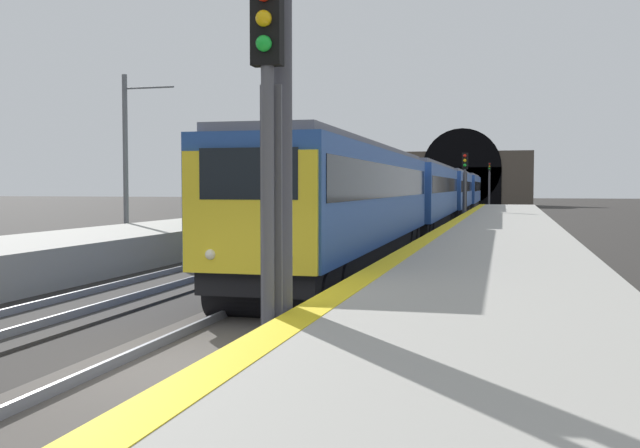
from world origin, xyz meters
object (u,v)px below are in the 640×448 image
railway_signal_mid (465,182)px  catenary_mast_near (126,159)px  train_adjacent_platform (381,191)px  railway_signal_near (268,148)px  railway_signal_far (489,180)px  train_main_approaching (438,193)px

railway_signal_mid → catenary_mast_near: (-19.06, 13.21, 0.93)m
train_adjacent_platform → railway_signal_near: (-43.91, -6.20, 0.86)m
railway_signal_far → catenary_mast_near: bearing=-10.5°
railway_signal_near → train_adjacent_platform: bearing=-172.0°
railway_signal_far → railway_signal_mid: bearing=0.0°
railway_signal_mid → railway_signal_far: (51.91, 0.00, 0.54)m
train_adjacent_platform → railway_signal_mid: (-4.78, -6.20, 0.64)m
train_main_approaching → railway_signal_far: railway_signal_far is taller
railway_signal_far → catenary_mast_near: 72.20m
train_main_approaching → railway_signal_near: railway_signal_near is taller
train_main_approaching → railway_signal_far: bearing=177.2°
train_main_approaching → train_adjacent_platform: (2.88, 4.34, 0.05)m
railway_signal_mid → catenary_mast_near: catenary_mast_near is taller
train_main_approaching → railway_signal_mid: bearing=43.7°
railway_signal_mid → train_adjacent_platform: bearing=-127.6°
train_adjacent_platform → catenary_mast_near: size_ratio=7.52×
train_adjacent_platform → railway_signal_mid: train_adjacent_platform is taller
train_main_approaching → railway_signal_mid: 2.75m
railway_signal_mid → catenary_mast_near: 23.21m
railway_signal_far → train_main_approaching: bearing=-2.1°
train_adjacent_platform → railway_signal_mid: 7.85m
railway_signal_mid → train_main_approaching: bearing=-135.7°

